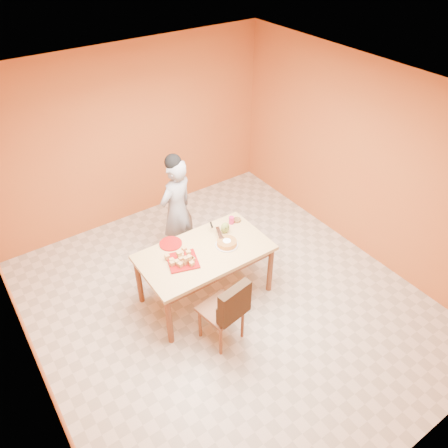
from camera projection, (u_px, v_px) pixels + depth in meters
floor at (228, 304)px, 5.63m from camera, size 5.00×5.00×0.00m
ceiling at (229, 103)px, 3.99m from camera, size 5.00×5.00×0.00m
wall_back at (131, 137)px, 6.44m from camera, size 4.50×0.00×4.50m
wall_left at (17, 309)px, 3.79m from camera, size 0.00×5.00×5.00m
wall_right at (366, 163)px, 5.83m from camera, size 0.00×5.00×5.00m
dining_table at (205, 257)px, 5.35m from camera, size 1.60×0.90×0.76m
dining_chair at (222, 309)px, 4.91m from camera, size 0.51×0.57×0.95m
pastry_pile at (182, 257)px, 5.10m from camera, size 0.31×0.31×0.10m
person at (177, 210)px, 5.95m from camera, size 0.65×0.52×1.55m
pastry_platter at (183, 261)px, 5.14m from camera, size 0.43×0.43×0.02m
red_dinner_plate at (171, 244)px, 5.40m from camera, size 0.36×0.36×0.02m
white_cake_plate at (227, 245)px, 5.38m from camera, size 0.31×0.31×0.01m
sponge_cake at (227, 243)px, 5.36m from camera, size 0.27×0.27×0.06m
cake_server at (219, 233)px, 5.46m from camera, size 0.14×0.25×0.01m
egg_ornament at (225, 228)px, 5.54m from camera, size 0.14×0.12×0.15m
magenta_glass at (231, 220)px, 5.71m from camera, size 0.08×0.08×0.10m
checker_tin at (237, 220)px, 5.77m from camera, size 0.13×0.13×0.03m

